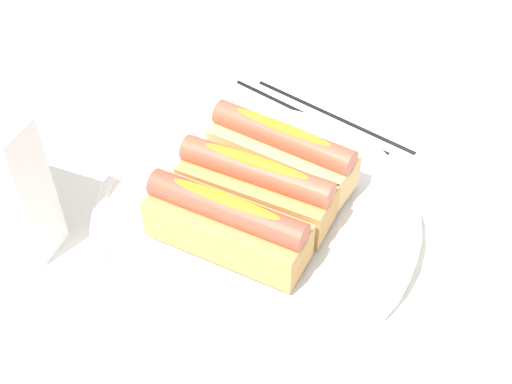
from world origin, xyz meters
name	(u,v)px	position (x,y,z in m)	size (l,w,h in m)	color
ground_plane	(235,233)	(0.00, 0.00, 0.00)	(2.40, 2.40, 0.00)	silver
serving_bowl	(256,217)	(-0.02, -0.01, 0.02)	(0.32, 0.32, 0.03)	white
hotdog_front	(282,152)	(-0.02, -0.07, 0.06)	(0.16, 0.07, 0.06)	#DBB270
hotdog_back	(256,186)	(-0.02, -0.01, 0.06)	(0.15, 0.05, 0.06)	tan
hotdog_side	(227,224)	(-0.01, 0.04, 0.06)	(0.15, 0.06, 0.06)	tan
chopstick_near	(306,114)	(0.00, -0.20, 0.00)	(0.01, 0.01, 0.22)	black
chopstick_far	(333,115)	(-0.03, -0.22, 0.00)	(0.01, 0.01, 0.22)	black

